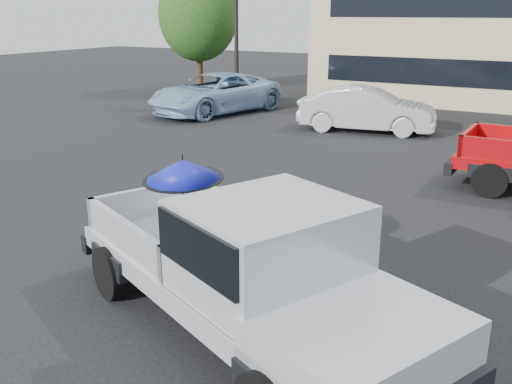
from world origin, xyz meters
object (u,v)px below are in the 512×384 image
Objects in this scene: tree_left at (198,15)px; blue_suv at (215,93)px; silver_sedan at (367,109)px; silver_pickup at (256,264)px.

blue_suv is at bearing -50.46° from tree_left.
silver_sedan is 0.80× the size of blue_suv.
silver_pickup is at bearing -176.83° from silver_sedan.
tree_left is 1.00× the size of silver_pickup.
tree_left is 7.48m from blue_suv.
silver_sedan is (10.83, -5.89, -2.99)m from tree_left.
silver_sedan is at bearing 127.29° from silver_pickup.
silver_pickup is 16.69m from blue_suv.
tree_left is at bearing 144.21° from blue_suv.
tree_left reaches higher than silver_sedan.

